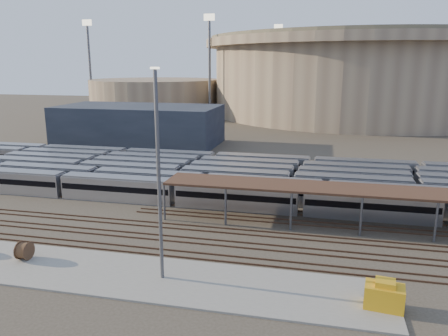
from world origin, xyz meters
TOP-DOWN VIEW (x-y plane):
  - ground at (0.00, 0.00)m, footprint 420.00×420.00m
  - apron at (-5.00, -15.00)m, footprint 50.00×9.00m
  - subway_trains at (-2.53, 18.50)m, footprint 130.19×23.90m
  - inspection_shed at (22.00, 4.00)m, footprint 60.30×6.00m
  - empty_tracks at (0.00, -5.00)m, footprint 170.00×9.62m
  - stadium at (25.00, 140.00)m, footprint 124.00×124.00m
  - secondary_arena at (-60.00, 130.00)m, footprint 56.00×56.00m
  - service_building at (-35.00, 55.00)m, footprint 42.00×20.00m
  - floodlight_0 at (-30.00, 110.00)m, footprint 4.00×1.00m
  - floodlight_1 at (-85.00, 120.00)m, footprint 4.00×1.00m
  - floodlight_3 at (-10.00, 160.00)m, footprint 4.00×1.00m
  - cable_reel_east at (-18.29, -14.21)m, footprint 1.11×1.99m
  - yard_light_pole at (-2.27, -14.79)m, footprint 0.81×0.36m
  - yellow_equipment at (18.50, -15.68)m, footprint 3.55×2.48m

SIDE VIEW (x-z plane):
  - ground at x=0.00m, z-range 0.00..0.00m
  - empty_tracks at x=0.00m, z-range 0.00..0.18m
  - apron at x=-5.00m, z-range 0.00..0.20m
  - cable_reel_east at x=-18.29m, z-range 0.20..2.19m
  - yellow_equipment at x=18.50m, z-range 0.20..2.26m
  - subway_trains at x=-2.53m, z-range 0.00..3.60m
  - inspection_shed at x=22.00m, z-range 2.33..7.63m
  - service_building at x=-35.00m, z-range 0.00..10.00m
  - secondary_arena at x=-60.00m, z-range 0.00..14.00m
  - yard_light_pole at x=-2.27m, z-range 0.28..20.70m
  - stadium at x=25.00m, z-range 0.22..32.72m
  - floodlight_0 at x=-30.00m, z-range 1.45..39.85m
  - floodlight_1 at x=-85.00m, z-range 1.45..39.85m
  - floodlight_3 at x=-10.00m, z-range 1.45..39.85m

